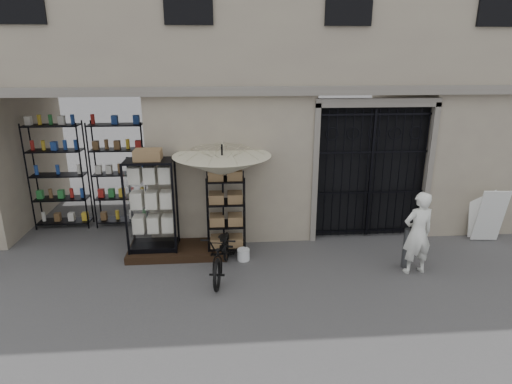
{
  "coord_description": "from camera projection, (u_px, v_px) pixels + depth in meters",
  "views": [
    {
      "loc": [
        -1.42,
        -6.58,
        3.91
      ],
      "look_at": [
        -0.8,
        1.4,
        1.35
      ],
      "focal_mm": 30.0,
      "sensor_mm": 36.0,
      "label": 1
    }
  ],
  "objects": [
    {
      "name": "ground",
      "position": [
        307.0,
        288.0,
        7.55
      ],
      "size": [
        80.0,
        80.0,
        0.0
      ],
      "primitive_type": "plane",
      "color": "#26262A",
      "rests_on": "ground"
    },
    {
      "name": "main_building",
      "position": [
        281.0,
        29.0,
        9.98
      ],
      "size": [
        14.0,
        4.0,
        9.0
      ],
      "primitive_type": "cube",
      "color": "gray",
      "rests_on": "ground"
    },
    {
      "name": "shop_recess",
      "position": [
        84.0,
        170.0,
        9.42
      ],
      "size": [
        3.0,
        1.7,
        3.0
      ],
      "primitive_type": "cube",
      "color": "black",
      "rests_on": "ground"
    },
    {
      "name": "shop_shelving",
      "position": [
        90.0,
        175.0,
        9.96
      ],
      "size": [
        2.7,
        0.5,
        2.5
      ],
      "primitive_type": "cube",
      "color": "black",
      "rests_on": "ground"
    },
    {
      "name": "iron_gate",
      "position": [
        368.0,
        171.0,
        9.38
      ],
      "size": [
        2.5,
        0.21,
        3.0
      ],
      "color": "black",
      "rests_on": "ground"
    },
    {
      "name": "step_platform",
      "position": [
        178.0,
        250.0,
        8.82
      ],
      "size": [
        2.0,
        0.9,
        0.15
      ],
      "primitive_type": "cube",
      "color": "black",
      "rests_on": "ground"
    },
    {
      "name": "display_cabinet",
      "position": [
        152.0,
        210.0,
        8.51
      ],
      "size": [
        1.06,
        0.84,
        2.0
      ],
      "rotation": [
        0.0,
        0.0,
        0.34
      ],
      "color": "black",
      "rests_on": "step_platform"
    },
    {
      "name": "wire_rack",
      "position": [
        226.0,
        215.0,
        8.65
      ],
      "size": [
        0.76,
        0.56,
        1.68
      ],
      "rotation": [
        0.0,
        0.0,
        -0.04
      ],
      "color": "black",
      "rests_on": "ground"
    },
    {
      "name": "market_umbrella",
      "position": [
        222.0,
        160.0,
        8.32
      ],
      "size": [
        1.97,
        2.0,
        2.74
      ],
      "rotation": [
        0.0,
        0.0,
        -0.2
      ],
      "color": "black",
      "rests_on": "ground"
    },
    {
      "name": "white_bucket",
      "position": [
        243.0,
        255.0,
        8.54
      ],
      "size": [
        0.25,
        0.25,
        0.24
      ],
      "primitive_type": "cylinder",
      "rotation": [
        0.0,
        0.0,
        0.04
      ],
      "color": "silver",
      "rests_on": "ground"
    },
    {
      "name": "bicycle",
      "position": [
        223.0,
        274.0,
        8.02
      ],
      "size": [
        0.73,
        0.99,
        1.73
      ],
      "primitive_type": "imported",
      "rotation": [
        0.0,
        0.0,
        -0.15
      ],
      "color": "black",
      "rests_on": "ground"
    },
    {
      "name": "steel_bollard",
      "position": [
        407.0,
        248.0,
        8.16
      ],
      "size": [
        0.17,
        0.17,
        0.79
      ],
      "primitive_type": "cylinder",
      "rotation": [
        0.0,
        0.0,
        -0.17
      ],
      "color": "#54575A",
      "rests_on": "ground"
    },
    {
      "name": "shopkeeper",
      "position": [
        413.0,
        272.0,
        8.11
      ],
      "size": [
        0.81,
        1.66,
        0.38
      ],
      "primitive_type": "imported",
      "rotation": [
        0.0,
        0.0,
        3.29
      ],
      "color": "silver",
      "rests_on": "ground"
    },
    {
      "name": "easel_sign",
      "position": [
        486.0,
        213.0,
        9.35
      ],
      "size": [
        0.64,
        0.72,
        1.21
      ],
      "rotation": [
        0.0,
        0.0,
        -0.1
      ],
      "color": "silver",
      "rests_on": "ground"
    }
  ]
}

